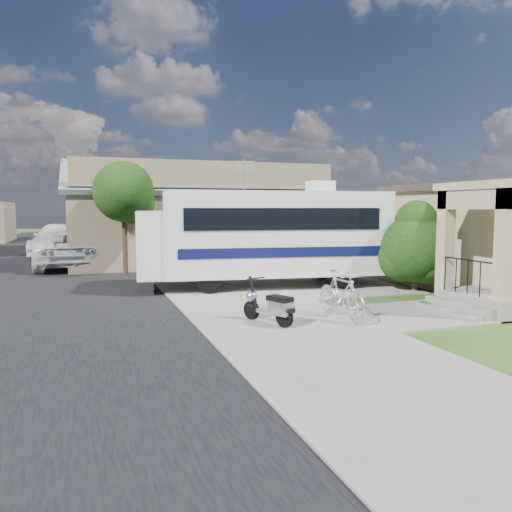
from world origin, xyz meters
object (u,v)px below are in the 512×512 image
object	(u,v)px
bicycle	(341,297)
motorhome	(266,234)
shrub	(416,245)
scooter	(271,306)
van	(59,239)
pickup_truck	(69,249)
garden_hose	(425,306)

from	to	relation	value
bicycle	motorhome	bearing A→B (deg)	84.17
shrub	scooter	distance (m)	6.94
shrub	van	world-z (taller)	shrub
bicycle	pickup_truck	xyz separation A→B (m)	(-6.46, 13.92, 0.26)
bicycle	garden_hose	size ratio (longest dim) A/B	5.61
scooter	pickup_truck	world-z (taller)	pickup_truck
shrub	garden_hose	xyz separation A→B (m)	(-1.49, -2.46, -1.45)
pickup_truck	garden_hose	size ratio (longest dim) A/B	17.62
shrub	garden_hose	size ratio (longest dim) A/B	8.62
shrub	bicycle	bearing A→B (deg)	-145.37
motorhome	pickup_truck	distance (m)	10.72
scooter	garden_hose	distance (m)	4.74
van	scooter	bearing A→B (deg)	-66.94
bicycle	pickup_truck	world-z (taller)	pickup_truck
pickup_truck	garden_hose	world-z (taller)	pickup_truck
bicycle	shrub	bearing A→B (deg)	29.74
bicycle	pickup_truck	size ratio (longest dim) A/B	0.32
pickup_truck	bicycle	bearing A→B (deg)	114.56
van	shrub	bearing A→B (deg)	-48.50
scooter	garden_hose	world-z (taller)	scooter
garden_hose	motorhome	bearing A→B (deg)	119.74
motorhome	bicycle	distance (m)	5.63
motorhome	shrub	world-z (taller)	motorhome
motorhome	scooter	world-z (taller)	motorhome
motorhome	garden_hose	distance (m)	5.94
motorhome	van	bearing A→B (deg)	123.07
scooter	pickup_truck	xyz separation A→B (m)	(-4.67, 13.86, 0.38)
bicycle	pickup_truck	distance (m)	15.35
shrub	van	size ratio (longest dim) A/B	0.49
scooter	motorhome	bearing A→B (deg)	47.67
shrub	garden_hose	bearing A→B (deg)	-121.18
shrub	scooter	world-z (taller)	shrub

